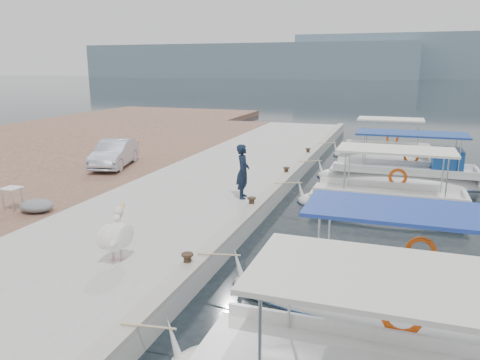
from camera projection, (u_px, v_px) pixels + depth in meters
name	position (u px, v px, depth m)	size (l,w,h in m)	color
ground	(248.00, 238.00, 14.09)	(400.00, 400.00, 0.00)	black
concrete_quay	(216.00, 184.00, 19.57)	(6.00, 40.00, 0.50)	#A4A49E
quay_curb	(281.00, 181.00, 18.63)	(0.44, 40.00, 0.12)	#9E9B8C
cobblestone_strip	(113.00, 175.00, 21.12)	(4.00, 40.00, 0.50)	brown
distant_hills	(470.00, 60.00, 188.50)	(330.00, 60.00, 18.00)	slate
fishing_caique_b	(404.00, 305.00, 9.89)	(7.71, 2.11, 2.83)	silver
fishing_caique_c	(387.00, 206.00, 16.82)	(6.60, 2.13, 2.83)	silver
fishing_caique_d	(405.00, 179.00, 20.71)	(7.68, 2.18, 2.83)	silver
fishing_caique_e	(385.00, 156.00, 26.24)	(5.82, 2.09, 2.83)	silver
mooring_bollards	(252.00, 201.00, 15.41)	(0.28, 20.28, 0.33)	black
pelican	(116.00, 235.00, 11.09)	(0.88, 1.55, 1.22)	tan
fisherman	(243.00, 171.00, 16.31)	(0.70, 0.46, 1.91)	black
parked_car	(114.00, 154.00, 21.52)	(1.30, 3.73, 1.23)	silver
tarp_bundle	(36.00, 206.00, 14.92)	(1.10, 0.90, 0.40)	slate
folding_table	(12.00, 194.00, 15.09)	(0.55, 0.55, 0.73)	silver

